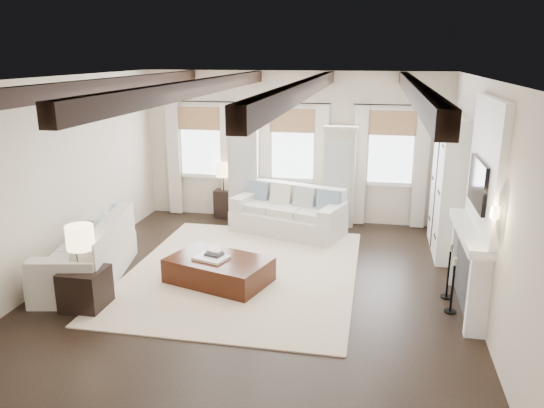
% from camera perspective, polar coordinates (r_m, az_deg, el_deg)
% --- Properties ---
extents(ground, '(7.50, 7.50, 0.00)m').
position_cam_1_polar(ground, '(8.36, -1.91, -9.18)').
color(ground, black).
rests_on(ground, ground).
extents(room_shell, '(6.54, 7.54, 3.22)m').
position_cam_1_polar(room_shell, '(8.49, 4.28, 4.63)').
color(room_shell, beige).
rests_on(room_shell, ground).
extents(area_rug, '(3.73, 4.59, 0.02)m').
position_cam_1_polar(area_rug, '(8.98, -3.16, -7.27)').
color(area_rug, beige).
rests_on(area_rug, ground).
extents(sofa_back, '(2.43, 1.64, 0.96)m').
position_cam_1_polar(sofa_back, '(10.80, 1.88, -1.12)').
color(sofa_back, silver).
rests_on(sofa_back, ground).
extents(sofa_left, '(1.47, 2.45, 0.98)m').
position_cam_1_polar(sofa_left, '(9.07, -18.86, -5.25)').
color(sofa_left, silver).
rests_on(sofa_left, ground).
extents(ottoman, '(1.77, 1.39, 0.41)m').
position_cam_1_polar(ottoman, '(8.56, -5.73, -7.12)').
color(ottoman, black).
rests_on(ottoman, ground).
extents(tray, '(0.59, 0.51, 0.04)m').
position_cam_1_polar(tray, '(8.48, -6.56, -5.76)').
color(tray, white).
rests_on(tray, ottoman).
extents(book_lower, '(0.31, 0.27, 0.04)m').
position_cam_1_polar(book_lower, '(8.51, -6.23, -5.38)').
color(book_lower, '#262628').
rests_on(book_lower, tray).
extents(book_upper, '(0.26, 0.23, 0.03)m').
position_cam_1_polar(book_upper, '(8.55, -6.16, -5.02)').
color(book_upper, beige).
rests_on(book_upper, book_lower).
extents(side_table_front, '(0.58, 0.58, 0.58)m').
position_cam_1_polar(side_table_front, '(8.15, -19.44, -8.57)').
color(side_table_front, black).
rests_on(side_table_front, ground).
extents(lamp_front, '(0.38, 0.38, 0.66)m').
position_cam_1_polar(lamp_front, '(7.88, -19.94, -3.65)').
color(lamp_front, black).
rests_on(lamp_front, side_table_front).
extents(side_table_back, '(0.41, 0.41, 0.61)m').
position_cam_1_polar(side_table_back, '(11.94, -5.11, 0.13)').
color(side_table_back, black).
rests_on(side_table_back, ground).
extents(lamp_back, '(0.37, 0.37, 0.64)m').
position_cam_1_polar(lamp_back, '(11.76, -5.19, 3.60)').
color(lamp_back, black).
rests_on(lamp_back, side_table_back).
extents(candlestick_near, '(0.17, 0.17, 0.83)m').
position_cam_1_polar(candlestick_near, '(7.95, 18.81, -8.75)').
color(candlestick_near, black).
rests_on(candlestick_near, ground).
extents(candlestick_far, '(0.17, 0.17, 0.86)m').
position_cam_1_polar(candlestick_far, '(8.37, 18.42, -7.33)').
color(candlestick_far, black).
rests_on(candlestick_far, ground).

